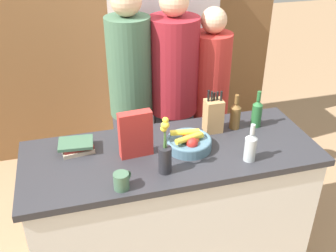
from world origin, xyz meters
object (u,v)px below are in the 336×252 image
object	(u,v)px
bottle_oil	(235,115)
person_in_red_tee	(209,97)
book_stack	(77,146)
person_in_blue	(173,92)
flower_vase	(165,153)
refrigerator	(161,64)
knife_block	(213,115)
bottle_vinegar	(251,146)
cereal_box	(136,134)
coffee_mug	(122,181)
fruit_bowl	(189,142)
person_at_sink	(131,93)
bottle_wine	(257,113)

from	to	relation	value
bottle_oil	person_in_red_tee	world-z (taller)	person_in_red_tee
book_stack	person_in_blue	distance (m)	0.92
flower_vase	refrigerator	bearing A→B (deg)	76.41
knife_block	bottle_vinegar	bearing A→B (deg)	-76.74
flower_vase	person_in_blue	bearing A→B (deg)	71.18
cereal_box	coffee_mug	distance (m)	0.32
person_in_blue	person_in_red_tee	xyz separation A→B (m)	(0.29, -0.01, -0.07)
fruit_bowl	person_in_red_tee	xyz separation A→B (m)	(0.39, 0.68, -0.08)
knife_block	flower_vase	bearing A→B (deg)	-139.88
flower_vase	person_in_blue	distance (m)	0.93
flower_vase	coffee_mug	world-z (taller)	flower_vase
coffee_mug	bottle_oil	world-z (taller)	bottle_oil
flower_vase	bottle_vinegar	xyz separation A→B (m)	(0.49, -0.02, -0.03)
fruit_bowl	flower_vase	world-z (taller)	flower_vase
refrigerator	person_at_sink	bearing A→B (deg)	-121.72
coffee_mug	person_in_red_tee	world-z (taller)	person_in_red_tee
knife_block	person_at_sink	distance (m)	0.69
knife_block	book_stack	distance (m)	0.85
bottle_vinegar	bottle_oil	bearing A→B (deg)	79.69
person_at_sink	refrigerator	bearing A→B (deg)	38.22
bottle_wine	person_in_red_tee	distance (m)	0.57
person_in_blue	person_in_red_tee	world-z (taller)	person_in_blue
bottle_oil	bottle_wine	distance (m)	0.14
knife_block	book_stack	bearing A→B (deg)	-179.57
cereal_box	person_at_sink	size ratio (longest dim) A/B	0.16
bottle_oil	person_in_red_tee	size ratio (longest dim) A/B	0.15
refrigerator	knife_block	bearing A→B (deg)	-87.89
flower_vase	bottle_oil	distance (m)	0.65
fruit_bowl	bottle_oil	world-z (taller)	bottle_oil
bottle_vinegar	flower_vase	bearing A→B (deg)	177.98
bottle_oil	person_at_sink	bearing A→B (deg)	136.74
person_in_red_tee	person_at_sink	bearing A→B (deg)	150.74
bottle_wine	flower_vase	bearing A→B (deg)	-154.95
bottle_wine	person_in_red_tee	size ratio (longest dim) A/B	0.16
bottle_vinegar	person_in_red_tee	size ratio (longest dim) A/B	0.15
person_at_sink	cereal_box	bearing A→B (deg)	-118.22
knife_block	cereal_box	bearing A→B (deg)	-164.99
fruit_bowl	bottle_vinegar	size ratio (longest dim) A/B	1.17
book_stack	bottle_vinegar	xyz separation A→B (m)	(0.93, -0.35, 0.06)
coffee_mug	bottle_wine	world-z (taller)	bottle_wine
book_stack	bottle_wine	size ratio (longest dim) A/B	0.85
cereal_box	coffee_mug	xyz separation A→B (m)	(-0.13, -0.28, -0.09)
cereal_box	bottle_oil	world-z (taller)	cereal_box
bottle_oil	coffee_mug	bearing A→B (deg)	-152.56
bottle_oil	person_in_blue	world-z (taller)	person_in_blue
flower_vase	book_stack	world-z (taller)	flower_vase
book_stack	person_at_sink	size ratio (longest dim) A/B	0.12
book_stack	person_at_sink	distance (m)	0.69
cereal_box	person_in_blue	distance (m)	0.80
refrigerator	cereal_box	world-z (taller)	refrigerator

